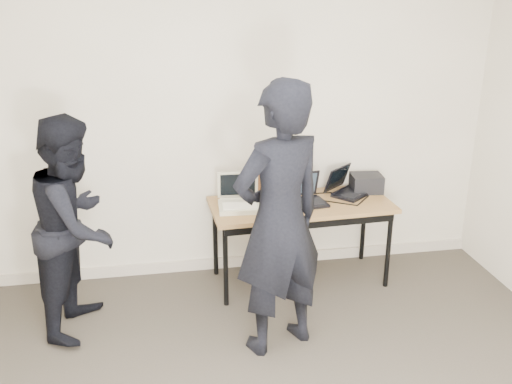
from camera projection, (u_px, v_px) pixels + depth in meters
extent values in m
cube|color=beige|center=(230.00, 121.00, 4.78)|extent=(4.50, 0.05, 2.70)
cube|color=olive|center=(301.00, 205.00, 4.74)|extent=(1.53, 0.72, 0.03)
cylinder|color=black|center=(226.00, 267.00, 4.48)|extent=(0.04, 0.04, 0.68)
cylinder|color=black|center=(388.00, 250.00, 4.76)|extent=(0.04, 0.04, 0.68)
cylinder|color=black|center=(215.00, 239.00, 4.97)|extent=(0.04, 0.04, 0.68)
cylinder|color=black|center=(363.00, 225.00, 5.25)|extent=(0.04, 0.04, 0.68)
cube|color=black|center=(311.00, 225.00, 4.50)|extent=(1.40, 0.09, 0.06)
cube|color=beige|center=(240.00, 207.00, 4.60)|extent=(0.35, 0.30, 0.04)
cube|color=white|center=(240.00, 206.00, 4.56)|extent=(0.28, 0.17, 0.01)
cube|color=beige|center=(238.00, 184.00, 4.70)|extent=(0.34, 0.07, 0.23)
cube|color=black|center=(238.00, 185.00, 4.69)|extent=(0.29, 0.06, 0.19)
cube|color=beige|center=(238.00, 198.00, 4.72)|extent=(0.30, 0.04, 0.02)
cube|color=black|center=(307.00, 203.00, 4.69)|extent=(0.34, 0.28, 0.02)
cube|color=black|center=(308.00, 203.00, 4.66)|extent=(0.27, 0.17, 0.01)
cube|color=black|center=(300.00, 184.00, 4.79)|extent=(0.32, 0.11, 0.22)
cube|color=#26333F|center=(301.00, 184.00, 4.78)|extent=(0.28, 0.09, 0.18)
cube|color=black|center=(301.00, 197.00, 4.80)|extent=(0.28, 0.05, 0.02)
cube|color=black|center=(351.00, 194.00, 4.91)|extent=(0.39, 0.38, 0.02)
cube|color=black|center=(354.00, 193.00, 4.88)|extent=(0.28, 0.26, 0.01)
cube|color=black|center=(337.00, 178.00, 4.95)|extent=(0.29, 0.27, 0.21)
cube|color=black|center=(338.00, 178.00, 4.95)|extent=(0.24, 0.22, 0.17)
cube|color=black|center=(340.00, 190.00, 4.97)|extent=(0.23, 0.20, 0.02)
cube|color=brown|center=(275.00, 182.00, 4.87)|extent=(0.38, 0.21, 0.24)
cube|color=brown|center=(277.00, 173.00, 4.78)|extent=(0.37, 0.13, 0.07)
cube|color=brown|center=(292.00, 182.00, 4.92)|extent=(0.03, 0.10, 0.02)
ellipsoid|color=white|center=(278.00, 163.00, 4.81)|extent=(0.14, 0.11, 0.08)
cube|color=black|center=(366.00, 183.00, 4.98)|extent=(0.28, 0.24, 0.15)
cube|color=black|center=(280.00, 211.00, 4.53)|extent=(0.09, 0.06, 0.03)
cube|color=black|center=(250.00, 204.00, 4.70)|extent=(0.23, 0.25, 0.01)
cube|color=black|center=(318.00, 193.00, 4.94)|extent=(0.25, 0.01, 0.01)
cube|color=black|center=(363.00, 200.00, 4.78)|extent=(0.18, 0.21, 0.01)
cube|color=black|center=(337.00, 203.00, 4.73)|extent=(0.29, 0.19, 0.01)
imported|color=black|center=(279.00, 221.00, 3.78)|extent=(0.82, 0.69, 1.90)
imported|color=black|center=(76.00, 225.00, 4.08)|extent=(0.78, 0.91, 1.61)
cube|color=beige|center=(233.00, 262.00, 5.19)|extent=(4.50, 0.03, 0.10)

